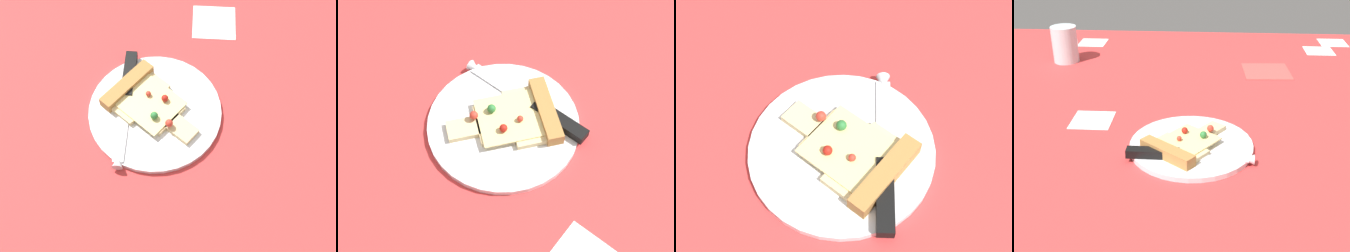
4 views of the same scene
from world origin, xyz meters
The scene contains 4 objects.
ground_plane centered at (-0.04, 0.00, -1.50)cm, with size 150.27×150.27×3.00cm.
plate centered at (9.06, 7.58, 0.52)cm, with size 24.55×24.55×1.04cm, color silver.
pizza_slice centered at (11.04, 6.06, 1.85)cm, with size 18.53×16.83×2.70cm.
knife centered at (14.56, 5.10, 1.65)cm, with size 2.31×24.02×2.45cm.
Camera 3 is at (10.09, -24.91, 57.20)cm, focal length 53.02 mm.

